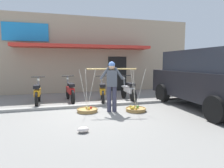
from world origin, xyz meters
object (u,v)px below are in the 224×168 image
at_px(fruit_vendor, 112,83).
at_px(parked_truck, 208,78).
at_px(fruit_basket_right_side, 136,109).
at_px(fruit_basket_left_side, 87,110).
at_px(motorcycle_third_in_row, 102,92).
at_px(motorcycle_end_of_row, 128,91).
at_px(plastic_litter_bag, 83,130).
at_px(motorcycle_nearest_shop, 38,93).
at_px(motorcycle_second_in_row, 70,91).

xyz_separation_m(fruit_vendor, parked_truck, (3.40, -0.57, 0.15)).
bearing_deg(fruit_basket_right_side, fruit_vendor, 167.66).
distance_m(fruit_basket_left_side, motorcycle_third_in_row, 1.68).
height_order(fruit_basket_left_side, motorcycle_end_of_row, fruit_basket_left_side).
bearing_deg(parked_truck, motorcycle_end_of_row, 135.97).
height_order(parked_truck, plastic_litter_bag, parked_truck).
bearing_deg(parked_truck, motorcycle_third_in_row, 147.40).
height_order(motorcycle_nearest_shop, motorcycle_end_of_row, same).
bearing_deg(fruit_basket_left_side, fruit_basket_right_side, -12.33).
distance_m(motorcycle_nearest_shop, parked_truck, 6.43).
bearing_deg(fruit_basket_right_side, motorcycle_third_in_row, 113.50).
xyz_separation_m(fruit_basket_right_side, plastic_litter_bag, (-2.00, -1.53, -0.00)).
bearing_deg(motorcycle_second_in_row, parked_truck, -29.62).
bearing_deg(plastic_litter_bag, motorcycle_third_in_row, 69.45).
distance_m(motorcycle_second_in_row, motorcycle_end_of_row, 2.49).
relative_size(fruit_vendor, motorcycle_third_in_row, 0.94).
distance_m(motorcycle_third_in_row, plastic_litter_bag, 3.53).
relative_size(motorcycle_end_of_row, plastic_litter_bag, 6.50).
relative_size(parked_truck, plastic_litter_bag, 17.32).
xyz_separation_m(parked_truck, plastic_litter_bag, (-4.60, -1.14, -1.06)).
bearing_deg(motorcycle_third_in_row, motorcycle_nearest_shop, 173.82).
distance_m(motorcycle_nearest_shop, motorcycle_second_in_row, 1.29).
xyz_separation_m(fruit_basket_right_side, motorcycle_end_of_row, (0.39, 1.74, 0.38)).
bearing_deg(fruit_vendor, motorcycle_end_of_row, 52.65).
distance_m(fruit_basket_left_side, motorcycle_nearest_shop, 2.43).
height_order(motorcycle_second_in_row, plastic_litter_bag, motorcycle_second_in_row).
relative_size(fruit_basket_left_side, plastic_litter_bag, 5.19).
bearing_deg(plastic_litter_bag, fruit_basket_left_side, 78.35).
bearing_deg(motorcycle_third_in_row, fruit_vendor, -91.39).
bearing_deg(fruit_basket_left_side, motorcycle_third_in_row, 59.01).
distance_m(fruit_vendor, motorcycle_second_in_row, 2.47).
height_order(fruit_vendor, fruit_basket_left_side, fruit_vendor).
relative_size(motorcycle_nearest_shop, plastic_litter_bag, 6.50).
height_order(motorcycle_nearest_shop, parked_truck, parked_truck).
relative_size(fruit_vendor, fruit_basket_left_side, 1.17).
bearing_deg(motorcycle_end_of_row, motorcycle_nearest_shop, 175.47).
relative_size(fruit_basket_left_side, motorcycle_end_of_row, 0.80).
height_order(fruit_basket_right_side, motorcycle_nearest_shop, fruit_basket_right_side).
bearing_deg(motorcycle_third_in_row, parked_truck, -32.60).
height_order(motorcycle_end_of_row, parked_truck, parked_truck).
xyz_separation_m(motorcycle_nearest_shop, parked_truck, (5.92, -2.43, 0.68)).
relative_size(motorcycle_nearest_shop, motorcycle_second_in_row, 1.00).
distance_m(motorcycle_second_in_row, plastic_litter_bag, 3.80).
bearing_deg(motorcycle_nearest_shop, motorcycle_second_in_row, 9.54).
bearing_deg(motorcycle_second_in_row, motorcycle_nearest_shop, -170.46).
relative_size(fruit_basket_left_side, motorcycle_second_in_row, 0.80).
height_order(fruit_vendor, fruit_basket_right_side, fruit_vendor).
relative_size(motorcycle_second_in_row, plastic_litter_bag, 6.50).
height_order(fruit_vendor, plastic_litter_bag, fruit_vendor).
xyz_separation_m(motorcycle_end_of_row, parked_truck, (2.21, -2.13, 0.68)).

